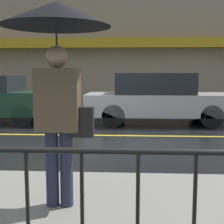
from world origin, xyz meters
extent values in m
plane|color=black|center=(0.00, 0.00, 0.00)|extent=(80.00, 80.00, 0.00)
cube|color=gray|center=(0.00, -4.43, 0.05)|extent=(28.00, 2.66, 0.11)
cube|color=gray|center=(0.00, 4.07, 0.05)|extent=(28.00, 1.93, 0.11)
cube|color=gold|center=(0.00, 0.00, 0.00)|extent=(25.20, 0.12, 0.01)
cube|color=gray|center=(0.00, 5.19, 3.16)|extent=(28.00, 0.30, 6.32)
cube|color=#B79319|center=(0.00, 4.76, 2.60)|extent=(16.80, 0.55, 0.35)
cylinder|color=#23283D|center=(0.47, -4.20, 0.50)|extent=(0.13, 0.13, 0.78)
cylinder|color=#23283D|center=(0.61, -4.20, 0.50)|extent=(0.13, 0.13, 0.78)
cube|color=brown|center=(0.54, -4.20, 1.20)|extent=(0.42, 0.25, 0.62)
sphere|color=tan|center=(0.54, -4.20, 1.61)|extent=(0.21, 0.21, 0.21)
cylinder|color=#262628|center=(0.54, -4.20, 1.55)|extent=(0.02, 0.02, 0.70)
cone|color=black|center=(0.54, -4.20, 2.02)|extent=(1.06, 1.06, 0.24)
cube|color=black|center=(0.77, -4.20, 0.98)|extent=(0.24, 0.12, 0.30)
cylinder|color=black|center=(-1.70, 2.72, 0.30)|extent=(0.60, 0.22, 0.60)
cylinder|color=black|center=(-1.70, 1.15, 0.30)|extent=(0.60, 0.22, 0.60)
cube|color=#B2B5BA|center=(2.13, 1.94, 0.57)|extent=(4.26, 1.71, 0.61)
cube|color=#1E2328|center=(1.96, 1.94, 1.17)|extent=(2.21, 1.57, 0.60)
cylinder|color=black|center=(3.45, 2.68, 0.31)|extent=(0.62, 0.22, 0.62)
cylinder|color=black|center=(3.45, 1.19, 0.31)|extent=(0.62, 0.22, 0.62)
cylinder|color=black|center=(0.81, 2.68, 0.31)|extent=(0.62, 0.22, 0.62)
cylinder|color=black|center=(0.81, 1.19, 0.31)|extent=(0.62, 0.22, 0.62)
camera|label=1|loc=(1.24, -7.24, 1.45)|focal=50.00mm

